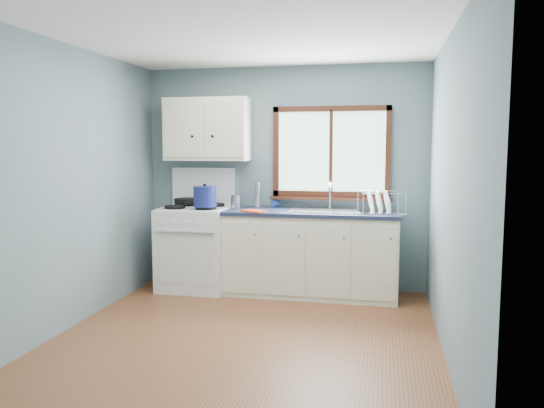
% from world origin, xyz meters
% --- Properties ---
extents(floor, '(3.20, 3.60, 0.02)m').
position_xyz_m(floor, '(0.00, 0.00, -0.01)').
color(floor, brown).
rests_on(floor, ground).
extents(ceiling, '(3.20, 3.60, 0.02)m').
position_xyz_m(ceiling, '(0.00, 0.00, 2.51)').
color(ceiling, white).
rests_on(ceiling, wall_back).
extents(wall_back, '(3.20, 0.02, 2.50)m').
position_xyz_m(wall_back, '(0.00, 1.81, 1.25)').
color(wall_back, slate).
rests_on(wall_back, ground).
extents(wall_front, '(3.20, 0.02, 2.50)m').
position_xyz_m(wall_front, '(0.00, -1.81, 1.25)').
color(wall_front, slate).
rests_on(wall_front, ground).
extents(wall_left, '(0.02, 3.60, 2.50)m').
position_xyz_m(wall_left, '(-1.61, 0.00, 1.25)').
color(wall_left, slate).
rests_on(wall_left, ground).
extents(wall_right, '(0.02, 3.60, 2.50)m').
position_xyz_m(wall_right, '(1.61, 0.00, 1.25)').
color(wall_right, slate).
rests_on(wall_right, ground).
extents(gas_range, '(0.76, 0.69, 1.36)m').
position_xyz_m(gas_range, '(-0.95, 1.47, 0.49)').
color(gas_range, white).
rests_on(gas_range, floor).
extents(base_cabinets, '(1.85, 0.60, 0.88)m').
position_xyz_m(base_cabinets, '(0.36, 1.49, 0.41)').
color(base_cabinets, '#EFE8C6').
rests_on(base_cabinets, floor).
extents(countertop, '(1.89, 0.64, 0.04)m').
position_xyz_m(countertop, '(0.36, 1.49, 0.90)').
color(countertop, '#171E36').
rests_on(countertop, base_cabinets).
extents(sink, '(0.84, 0.46, 0.44)m').
position_xyz_m(sink, '(0.54, 1.49, 0.86)').
color(sink, silver).
rests_on(sink, countertop).
extents(window, '(1.36, 0.10, 1.03)m').
position_xyz_m(window, '(0.54, 1.77, 1.48)').
color(window, '#9EC6A8').
rests_on(window, wall_back).
extents(upper_cabinets, '(0.95, 0.35, 0.70)m').
position_xyz_m(upper_cabinets, '(-0.85, 1.63, 1.80)').
color(upper_cabinets, '#EFE8C6').
rests_on(upper_cabinets, wall_back).
extents(skillet, '(0.42, 0.33, 0.05)m').
position_xyz_m(skillet, '(-1.11, 1.60, 0.99)').
color(skillet, black).
rests_on(skillet, gas_range).
extents(stockpot, '(0.30, 0.30, 0.25)m').
position_xyz_m(stockpot, '(-0.78, 1.30, 1.07)').
color(stockpot, navy).
rests_on(stockpot, gas_range).
extents(utensil_crock, '(0.14, 0.14, 0.36)m').
position_xyz_m(utensil_crock, '(-0.52, 1.62, 0.99)').
color(utensil_crock, silver).
rests_on(utensil_crock, countertop).
extents(thermos, '(0.07, 0.07, 0.28)m').
position_xyz_m(thermos, '(-0.28, 1.67, 1.06)').
color(thermos, silver).
rests_on(thermos, countertop).
extents(soap_bottle, '(0.12, 0.12, 0.24)m').
position_xyz_m(soap_bottle, '(-0.11, 1.75, 1.04)').
color(soap_bottle, blue).
rests_on(soap_bottle, countertop).
extents(dish_towel, '(0.28, 0.25, 0.02)m').
position_xyz_m(dish_towel, '(-0.22, 1.28, 0.93)').
color(dish_towel, red).
rests_on(dish_towel, countertop).
extents(dish_rack, '(0.52, 0.43, 0.24)m').
position_xyz_m(dish_rack, '(1.08, 1.46, 0.98)').
color(dish_rack, silver).
rests_on(dish_rack, countertop).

